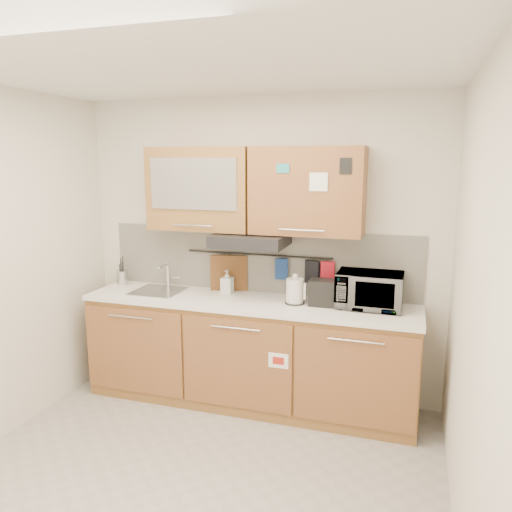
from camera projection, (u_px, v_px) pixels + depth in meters
The scene contains 20 objects.
floor at pixel (191, 485), 3.24m from camera, with size 3.20×3.20×0.00m, color #9E9993.
ceiling at pixel (179, 63), 2.74m from camera, with size 3.20×3.20×0.00m, color white.
wall_back at pixel (259, 249), 4.39m from camera, with size 3.20×3.20×0.00m, color silver.
wall_right at pixel (474, 316), 2.52m from camera, with size 3.00×3.00×0.00m, color silver.
base_cabinet at pixel (248, 358), 4.28m from camera, with size 2.80×0.64×0.88m.
countertop at pixel (248, 302), 4.18m from camera, with size 2.82×0.62×0.04m, color white.
backsplash at pixel (259, 260), 4.40m from camera, with size 2.80×0.02×0.56m, color silver.
upper_cabinets at pixel (252, 190), 4.13m from camera, with size 1.82×0.37×0.70m.
range_hood at pixel (250, 240), 4.14m from camera, with size 0.60×0.46×0.10m, color black.
sink at pixel (159, 291), 4.44m from camera, with size 0.42×0.40×0.26m.
utensil_rail at pixel (257, 255), 4.35m from camera, with size 0.02×0.02×1.30m, color black.
utensil_crock at pixel (122, 277), 4.69m from camera, with size 0.14×0.14×0.26m.
kettle at pixel (295, 292), 4.06m from camera, with size 0.18×0.16×0.25m.
toaster at pixel (327, 293), 4.00m from camera, with size 0.28×0.17×0.21m.
microwave at pixel (369, 290), 3.94m from camera, with size 0.51×0.35×0.28m, color #999999.
soap_bottle at pixel (227, 282), 4.37m from camera, with size 0.09×0.10×0.21m, color #999999.
cutting_board at pixel (229, 278), 4.46m from camera, with size 0.33×0.02×0.41m, color brown.
oven_mitt at pixel (281, 269), 4.30m from camera, with size 0.11×0.03×0.18m, color navy.
dark_pouch at pixel (312, 272), 4.22m from camera, with size 0.13×0.04×0.20m, color black.
pot_holder at pixel (328, 270), 4.17m from camera, with size 0.12×0.02×0.14m, color #B41826.
Camera 1 is at (1.28, -2.63, 2.08)m, focal length 35.00 mm.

